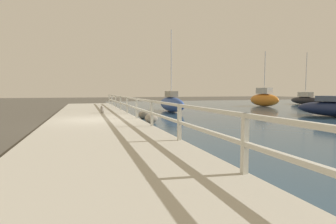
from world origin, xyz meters
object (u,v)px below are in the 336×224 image
sailboat_orange (264,99)px  sailboat_black (305,100)px  sailboat_blue (171,103)px  mooring_bollard (102,109)px

sailboat_orange → sailboat_black: sailboat_black is taller
sailboat_orange → sailboat_blue: bearing=-169.4°
sailboat_blue → sailboat_black: bearing=16.8°
mooring_bollard → sailboat_orange: 19.68m
mooring_bollard → sailboat_blue: 6.72m
sailboat_black → sailboat_blue: sailboat_blue is taller
sailboat_black → sailboat_blue: size_ratio=0.98×
mooring_bollard → sailboat_blue: sailboat_blue is taller
sailboat_black → mooring_bollard: bearing=-150.7°
mooring_bollard → sailboat_orange: bearing=22.1°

